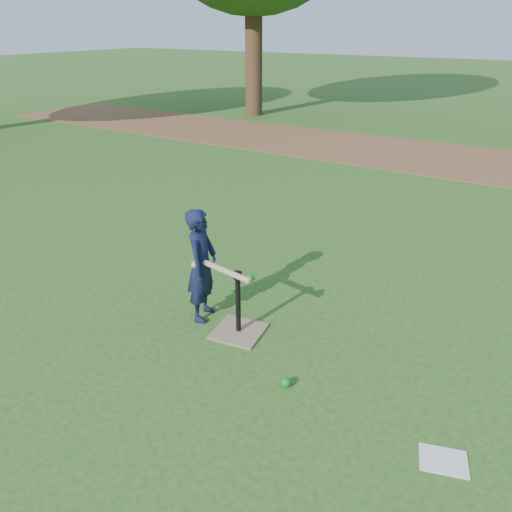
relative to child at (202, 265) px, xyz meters
The scene contains 7 objects.
ground 0.61m from the child, ahead, with size 80.00×80.00×0.00m, color #285116.
dirt_strip 7.50m from the child, 87.87° to the left, with size 24.00×3.00×0.01m, color brown.
child is the anchor object (origin of this frame).
wiffle_ball_ground 1.36m from the child, 22.72° to the right, with size 0.08×0.08×0.08m, color #0B7F1C.
clipboard 2.51m from the child, 13.87° to the right, with size 0.30×0.23×0.01m, color silver.
batting_tee 0.62m from the child, ahead, with size 0.49×0.49×0.61m.
swing_action 0.35m from the child, 13.30° to the right, with size 0.63×0.15×0.08m.
Camera 1 is at (2.32, -3.19, 2.57)m, focal length 35.00 mm.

